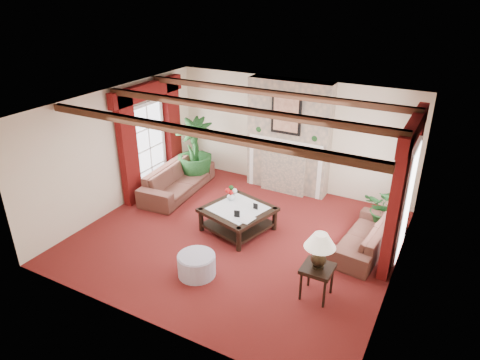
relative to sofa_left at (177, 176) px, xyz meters
The scene contains 23 objects.
floor 2.53m from the sofa_left, 25.84° to the right, with size 6.00×6.00×0.00m, color #4C0D11.
ceiling 3.36m from the sofa_left, 25.84° to the right, with size 6.00×6.00×0.00m, color white.
back_wall 2.94m from the sofa_left, 36.66° to the left, with size 6.00×0.02×2.70m, color beige.
left_wall 1.61m from the sofa_left, 125.10° to the right, with size 0.02×5.50×2.70m, color beige.
right_wall 5.43m from the sofa_left, 11.69° to the right, with size 0.02×5.50×2.70m, color beige.
ceiling_beams 3.32m from the sofa_left, 25.84° to the right, with size 6.00×3.00×0.12m, color #341B10, non-canonical shape.
fireplace 3.50m from the sofa_left, 33.23° to the left, with size 2.00×0.52×2.70m, color tan, non-canonical shape.
french_door_left 1.84m from the sofa_left, behind, with size 0.10×1.10×2.16m, color white, non-canonical shape.
french_door_right 5.48m from the sofa_left, ahead, with size 0.10×1.10×2.16m, color white, non-canonical shape.
curtains_left 2.20m from the sofa_left, behind, with size 0.20×2.40×2.55m, color #490B09, non-canonical shape.
curtains_right 5.52m from the sofa_left, ahead, with size 0.20×2.40×2.55m, color #490B09, non-canonical shape.
sofa_left is the anchor object (origin of this frame).
sofa_right 4.61m from the sofa_left, ahead, with size 0.75×1.97×0.75m, color #3E101A.
potted_palm 0.80m from the sofa_left, 91.43° to the left, with size 1.33×1.82×0.91m, color black.
small_plant 4.81m from the sofa_left, ahead, with size 1.00×1.07×0.73m, color black.
coffee_table 2.30m from the sofa_left, 21.80° to the right, with size 1.23×1.23×0.50m, color black, non-canonical shape.
side_table 4.71m from the sofa_left, 25.93° to the right, with size 0.49×0.49×0.58m, color black, non-canonical shape.
ottoman 3.34m from the sofa_left, 48.64° to the right, with size 0.67×0.67×0.39m, color #9B98AC.
table_lamp 4.73m from the sofa_left, 25.93° to the right, with size 0.50×0.50×0.63m, color black, non-canonical shape.
flower_vase 1.92m from the sofa_left, 17.92° to the right, with size 0.22×0.22×0.18m, color silver.
book 2.67m from the sofa_left, 25.92° to the right, with size 0.23×0.06×0.31m, color black.
photo_frame_a 2.57m from the sofa_left, 27.32° to the right, with size 0.11×0.02×0.15m, color black, non-canonical shape.
photo_frame_b 2.56m from the sofa_left, 16.27° to the right, with size 0.10×0.02×0.13m, color black, non-canonical shape.
Camera 1 is at (3.55, -6.46, 4.69)m, focal length 32.00 mm.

